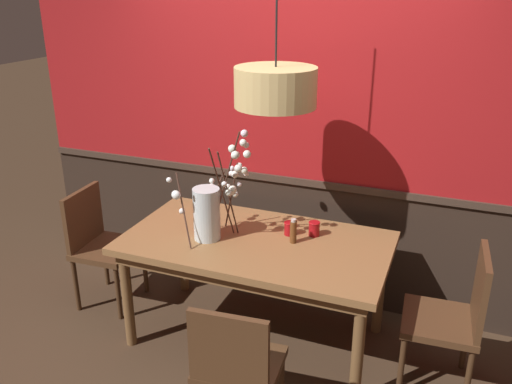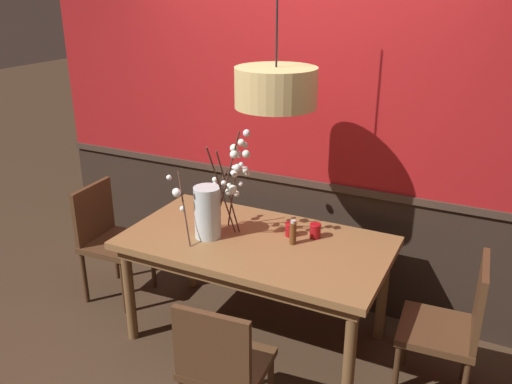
# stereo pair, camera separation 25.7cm
# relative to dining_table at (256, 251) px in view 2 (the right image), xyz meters

# --- Properties ---
(ground_plane) EXTENTS (24.00, 24.00, 0.00)m
(ground_plane) POSITION_rel_dining_table_xyz_m (0.00, 0.00, -0.68)
(ground_plane) COLOR #422D1E
(back_wall) EXTENTS (4.25, 0.14, 2.67)m
(back_wall) POSITION_rel_dining_table_xyz_m (0.00, 0.72, 0.65)
(back_wall) COLOR #2D2119
(back_wall) RESTS_ON ground
(dining_table) EXTENTS (1.73, 0.95, 0.76)m
(dining_table) POSITION_rel_dining_table_xyz_m (0.00, 0.00, 0.00)
(dining_table) COLOR olive
(dining_table) RESTS_ON ground
(chair_near_side_right) EXTENTS (0.47, 0.44, 0.87)m
(chair_near_side_right) POSITION_rel_dining_table_xyz_m (0.24, -0.88, -0.18)
(chair_near_side_right) COLOR #4C301C
(chair_near_side_right) RESTS_ON ground
(chair_far_side_left) EXTENTS (0.45, 0.46, 0.95)m
(chair_far_side_left) POSITION_rel_dining_table_xyz_m (-0.27, 0.90, -0.15)
(chair_far_side_left) COLOR #4C301C
(chair_far_side_left) RESTS_ON ground
(chair_far_side_right) EXTENTS (0.42, 0.41, 0.90)m
(chair_far_side_right) POSITION_rel_dining_table_xyz_m (0.26, 0.91, -0.18)
(chair_far_side_right) COLOR #4C301C
(chair_far_side_right) RESTS_ON ground
(chair_head_west_end) EXTENTS (0.45, 0.48, 0.91)m
(chair_head_west_end) POSITION_rel_dining_table_xyz_m (-1.29, 0.02, -0.17)
(chair_head_west_end) COLOR #4C301C
(chair_head_west_end) RESTS_ON ground
(chair_head_east_end) EXTENTS (0.46, 0.47, 0.92)m
(chair_head_east_end) POSITION_rel_dining_table_xyz_m (1.27, -0.00, -0.17)
(chair_head_east_end) COLOR #4C301C
(chair_head_east_end) RESTS_ON ground
(vase_with_blossoms) EXTENTS (0.50, 0.47, 0.73)m
(vase_with_blossoms) POSITION_rel_dining_table_xyz_m (-0.29, -0.08, 0.29)
(vase_with_blossoms) COLOR silver
(vase_with_blossoms) RESTS_ON dining_table
(candle_holder_nearer_center) EXTENTS (0.07, 0.07, 0.09)m
(candle_holder_nearer_center) POSITION_rel_dining_table_xyz_m (0.18, 0.16, 0.13)
(candle_holder_nearer_center) COLOR #9E0F14
(candle_holder_nearer_center) RESTS_ON dining_table
(candle_holder_nearer_edge) EXTENTS (0.08, 0.08, 0.10)m
(candle_holder_nearer_edge) POSITION_rel_dining_table_xyz_m (0.34, 0.20, 0.13)
(candle_holder_nearer_edge) COLOR #9E0F14
(candle_holder_nearer_edge) RESTS_ON dining_table
(condiment_bottle) EXTENTS (0.04, 0.04, 0.17)m
(condiment_bottle) POSITION_rel_dining_table_xyz_m (0.24, 0.05, 0.16)
(condiment_bottle) COLOR brown
(condiment_bottle) RESTS_ON dining_table
(pendant_lamp) EXTENTS (0.49, 0.49, 1.03)m
(pendant_lamp) POSITION_rel_dining_table_xyz_m (0.10, 0.07, 1.08)
(pendant_lamp) COLOR tan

